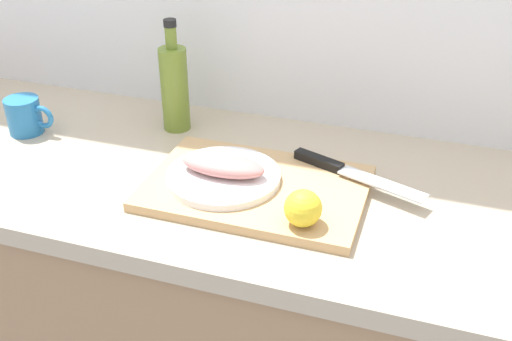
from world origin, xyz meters
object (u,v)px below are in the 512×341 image
(white_plate, at_px, (223,177))
(fish_fillet, at_px, (223,165))
(olive_oil_bottle, at_px, (174,87))
(cutting_board, at_px, (256,188))
(coffee_mug_0, at_px, (25,116))
(chef_knife, at_px, (341,169))
(lemon_0, at_px, (303,208))

(white_plate, height_order, fish_fillet, fish_fillet)
(olive_oil_bottle, bearing_deg, cutting_board, -38.42)
(cutting_board, xyz_separation_m, coffee_mug_0, (-0.59, 0.08, 0.03))
(fish_fillet, distance_m, coffee_mug_0, 0.53)
(cutting_board, relative_size, coffee_mug_0, 3.60)
(chef_knife, xyz_separation_m, lemon_0, (-0.03, -0.20, 0.02))
(fish_fillet, height_order, chef_knife, fish_fillet)
(cutting_board, relative_size, fish_fillet, 2.51)
(cutting_board, height_order, chef_knife, chef_knife)
(fish_fillet, xyz_separation_m, olive_oil_bottle, (-0.20, 0.22, 0.05))
(fish_fillet, relative_size, lemon_0, 2.53)
(chef_knife, relative_size, lemon_0, 4.20)
(cutting_board, relative_size, lemon_0, 6.35)
(coffee_mug_0, bearing_deg, olive_oil_bottle, 22.48)
(chef_knife, bearing_deg, coffee_mug_0, -159.00)
(fish_fillet, bearing_deg, chef_knife, 25.08)
(lemon_0, bearing_deg, coffee_mug_0, 165.60)
(lemon_0, relative_size, coffee_mug_0, 0.57)
(cutting_board, distance_m, olive_oil_bottle, 0.36)
(white_plate, height_order, coffee_mug_0, coffee_mug_0)
(white_plate, bearing_deg, coffee_mug_0, 170.66)
(white_plate, xyz_separation_m, coffee_mug_0, (-0.52, 0.09, 0.02))
(fish_fillet, xyz_separation_m, lemon_0, (0.19, -0.10, 0.00))
(cutting_board, relative_size, white_plate, 1.89)
(cutting_board, height_order, coffee_mug_0, coffee_mug_0)
(cutting_board, bearing_deg, chef_knife, 32.24)
(olive_oil_bottle, bearing_deg, coffee_mug_0, -157.52)
(cutting_board, distance_m, chef_knife, 0.18)
(lemon_0, bearing_deg, olive_oil_bottle, 140.93)
(olive_oil_bottle, height_order, coffee_mug_0, olive_oil_bottle)
(lemon_0, bearing_deg, fish_fillet, 152.68)
(olive_oil_bottle, bearing_deg, chef_knife, -15.88)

